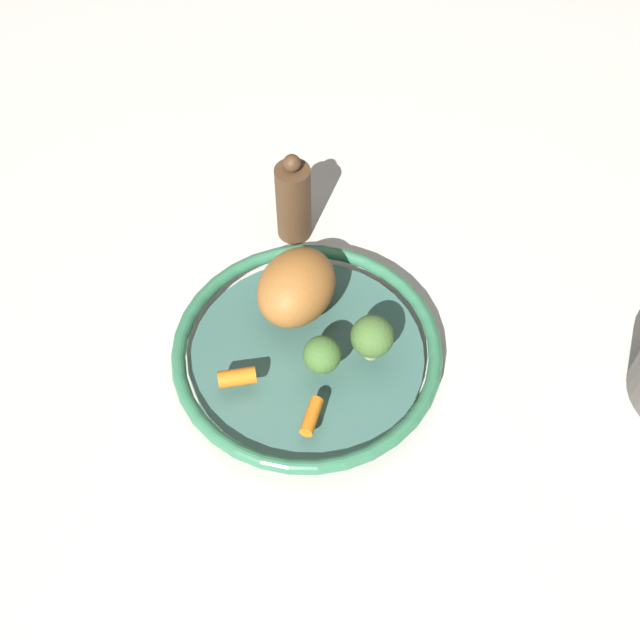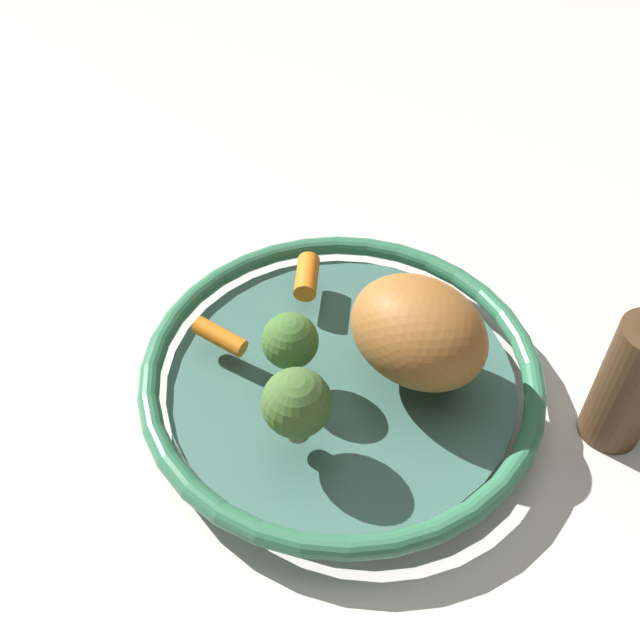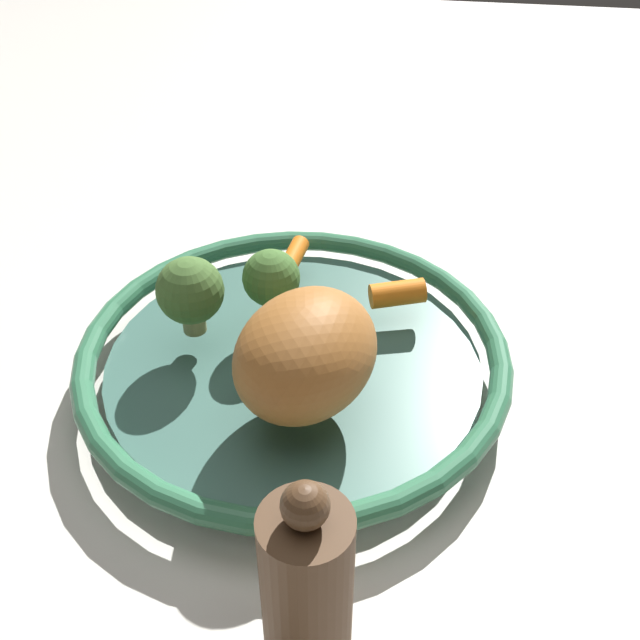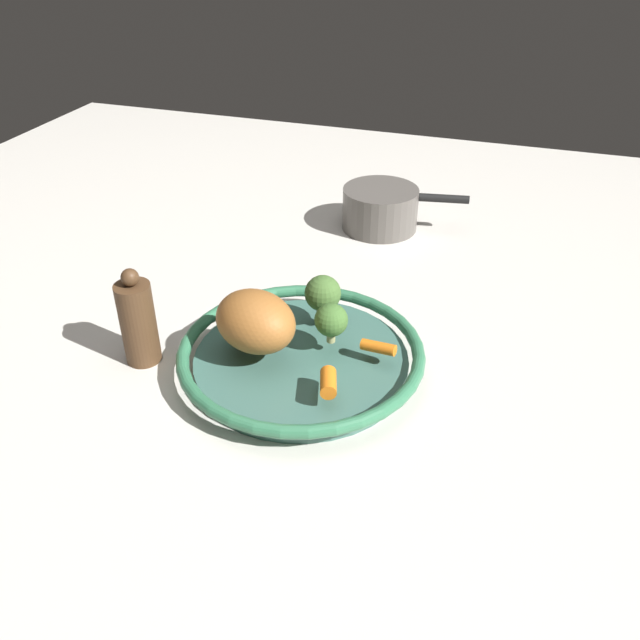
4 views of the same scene
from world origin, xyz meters
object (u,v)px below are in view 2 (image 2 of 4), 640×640
at_px(baby_carrot_back, 220,337).
at_px(baby_carrot_right, 307,276).
at_px(broccoli_floret_mid, 297,404).
at_px(roast_chicken_piece, 418,332).
at_px(pepper_mill, 631,382).
at_px(broccoli_floret_small, 290,341).
at_px(serving_bowl, 341,377).

distance_m(baby_carrot_back, baby_carrot_right, 0.11).
bearing_deg(broccoli_floret_mid, roast_chicken_piece, -121.90).
height_order(baby_carrot_back, broccoli_floret_mid, broccoli_floret_mid).
distance_m(broccoli_floret_mid, pepper_mill, 0.27).
relative_size(roast_chicken_piece, broccoli_floret_mid, 1.79).
xyz_separation_m(roast_chicken_piece, baby_carrot_back, (0.17, 0.04, -0.03)).
bearing_deg(roast_chicken_piece, broccoli_floret_small, 24.81).
relative_size(baby_carrot_right, pepper_mill, 0.31).
height_order(serving_bowl, pepper_mill, pepper_mill).
relative_size(broccoli_floret_mid, broccoli_floret_small, 1.12).
bearing_deg(broccoli_floret_mid, baby_carrot_right, -69.64).
bearing_deg(broccoli_floret_small, baby_carrot_back, -3.63).
relative_size(serving_bowl, baby_carrot_right, 7.57).
bearing_deg(broccoli_floret_small, serving_bowl, -147.39).
relative_size(broccoli_floret_small, pepper_mill, 0.40).
height_order(broccoli_floret_mid, pepper_mill, pepper_mill).
xyz_separation_m(broccoli_floret_small, pepper_mill, (-0.27, -0.07, -0.01)).
bearing_deg(baby_carrot_right, roast_chicken_piece, 154.77).
xyz_separation_m(serving_bowl, baby_carrot_back, (0.11, 0.02, 0.03)).
bearing_deg(baby_carrot_right, baby_carrot_back, 66.91).
bearing_deg(broccoli_floret_mid, pepper_mill, -150.87).
xyz_separation_m(roast_chicken_piece, pepper_mill, (-0.17, -0.03, -0.02)).
bearing_deg(baby_carrot_back, baby_carrot_right, -113.09).
xyz_separation_m(serving_bowl, baby_carrot_right, (0.07, -0.08, 0.03)).
distance_m(roast_chicken_piece, broccoli_floret_mid, 0.12).
distance_m(roast_chicken_piece, baby_carrot_right, 0.14).
relative_size(serving_bowl, broccoli_floret_small, 5.85).
height_order(serving_bowl, baby_carrot_back, baby_carrot_back).
bearing_deg(roast_chicken_piece, pepper_mill, -170.72).
relative_size(baby_carrot_back, baby_carrot_right, 1.06).
relative_size(serving_bowl, broccoli_floret_mid, 5.22).
height_order(serving_bowl, broccoli_floret_small, broccoli_floret_small).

